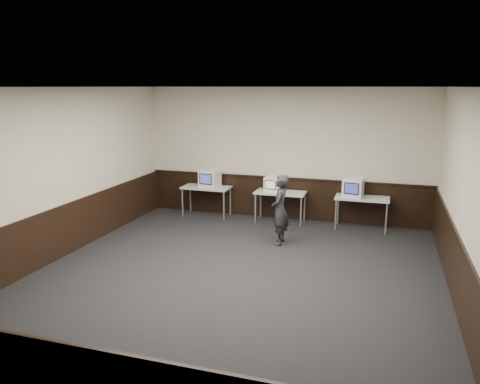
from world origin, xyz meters
The scene contains 17 objects.
floor centered at (0.00, 0.00, 0.00)m, with size 8.00×8.00×0.00m, color black.
ceiling centered at (0.00, 0.00, 3.20)m, with size 8.00×8.00×0.00m, color white.
back_wall centered at (0.00, 4.00, 1.60)m, with size 7.00×7.00×0.00m, color beige.
front_wall centered at (0.00, -4.00, 1.60)m, with size 7.00×7.00×0.00m, color beige.
left_wall centered at (-3.50, 0.00, 1.60)m, with size 8.00×8.00×0.00m, color beige.
right_wall centered at (3.50, 0.00, 1.60)m, with size 8.00×8.00×0.00m, color beige.
wainscot_back centered at (0.00, 3.98, 0.50)m, with size 6.98×0.04×1.00m, color black.
wainscot_left centered at (-3.48, 0.00, 0.50)m, with size 0.04×7.98×1.00m, color black.
wainscot_right centered at (3.48, 0.00, 0.50)m, with size 0.04×7.98×1.00m, color black.
wainscot_rail centered at (0.00, 3.96, 1.02)m, with size 6.98×0.06×0.04m, color black.
desk_left centered at (-1.90, 3.60, 0.68)m, with size 1.20×0.60×0.75m.
desk_center centered at (0.00, 3.60, 0.68)m, with size 1.20×0.60×0.75m.
desk_right centered at (1.90, 3.60, 0.68)m, with size 1.20×0.60×0.75m.
emac_left centered at (-1.80, 3.60, 0.97)m, with size 0.48×0.51×0.44m.
emac_center centered at (-0.19, 3.59, 0.93)m, with size 0.38×0.41×0.36m.
emac_right centered at (1.69, 3.57, 0.97)m, with size 0.48×0.51×0.44m.
person centered at (0.34, 2.02, 0.73)m, with size 0.53×0.35×1.46m, color #222227.
Camera 1 is at (2.34, -7.07, 3.21)m, focal length 35.00 mm.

